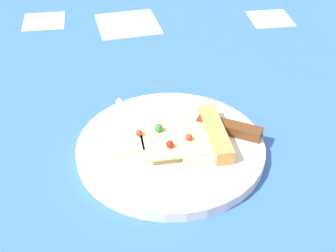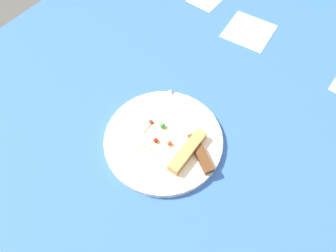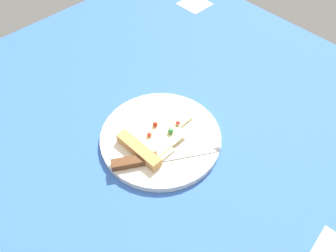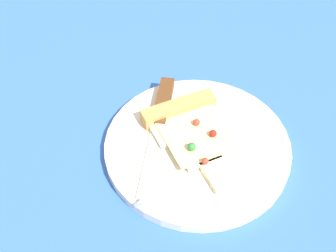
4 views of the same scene
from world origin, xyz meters
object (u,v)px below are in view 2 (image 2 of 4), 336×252
(plate, at_px, (163,140))
(pizza_slice, at_px, (172,143))
(knife, at_px, (192,137))
(napkin, at_px, (249,31))

(plate, xyz_separation_m, pizza_slice, (-0.00, 0.03, 0.02))
(plate, relative_size, knife, 1.29)
(plate, distance_m, napkin, 0.45)
(pizza_slice, relative_size, knife, 0.81)
(pizza_slice, xyz_separation_m, knife, (-0.04, 0.03, -0.00))
(plate, bearing_deg, napkin, -176.13)
(plate, xyz_separation_m, napkin, (-0.45, -0.03, -0.01))
(pizza_slice, height_order, knife, pizza_slice)
(pizza_slice, distance_m, napkin, 0.45)
(knife, relative_size, napkin, 1.67)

